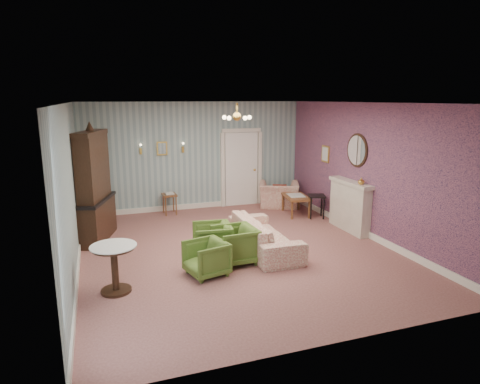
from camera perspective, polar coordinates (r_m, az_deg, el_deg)
name	(u,v)px	position (r m, az deg, el deg)	size (l,w,h in m)	color
floor	(237,250)	(8.49, -0.39, -7.92)	(7.00, 7.00, 0.00)	#976158
ceiling	(237,103)	(7.95, -0.43, 12.05)	(7.00, 7.00, 0.00)	white
wall_back	(196,156)	(11.42, -6.08, 4.87)	(6.00, 6.00, 0.00)	gray
wall_front	(333,233)	(5.01, 12.62, -5.52)	(6.00, 6.00, 0.00)	gray
wall_left	(71,190)	(7.70, -22.08, 0.21)	(7.00, 7.00, 0.00)	gray
wall_right	(368,171)	(9.48, 17.06, 2.78)	(7.00, 7.00, 0.00)	gray
wall_right_floral	(368,171)	(9.47, 16.98, 2.78)	(7.00, 7.00, 0.00)	#C0606E
door	(241,167)	(11.80, 0.18, 3.37)	(1.12, 0.12, 2.16)	white
olive_chair_a	(206,257)	(7.28, -4.61, -8.76)	(0.65, 0.61, 0.67)	#4D6E26
olive_chair_b	(235,243)	(7.77, -0.68, -6.96)	(0.73, 0.69, 0.75)	#4D6E26
olive_chair_c	(212,238)	(8.08, -3.82, -6.33)	(0.70, 0.65, 0.72)	#4D6E26
sofa_chintz	(264,229)	(8.40, 3.33, -5.08)	(2.20, 0.64, 0.86)	#AA4E44
wingback_chair	(279,191)	(11.71, 5.31, 0.20)	(1.07, 0.70, 0.94)	#AA4E44
dresser	(93,183)	(9.32, -19.40, 1.13)	(0.51, 1.48, 2.47)	black
fireplace	(350,206)	(9.89, 14.72, -1.83)	(0.30, 1.40, 1.16)	beige
mantel_vase	(361,181)	(9.42, 16.19, 1.44)	(0.15, 0.15, 0.15)	gold
oval_mirror	(357,150)	(9.72, 15.64, 5.49)	(0.04, 0.76, 0.84)	white
framed_print	(325,154)	(10.88, 11.57, 5.10)	(0.04, 0.34, 0.42)	gold
coffee_table	(296,205)	(11.05, 7.58, -1.74)	(0.56, 1.01, 0.51)	brown
side_table_black	(316,206)	(10.79, 10.36, -1.95)	(0.40, 0.40, 0.60)	black
pedestal_table	(115,269)	(6.91, -16.69, -9.97)	(0.71, 0.71, 0.78)	black
nesting_table	(170,203)	(11.15, -9.57, -1.49)	(0.35, 0.45, 0.58)	brown
gilt_mirror_back	(162,148)	(11.18, -10.57, 5.85)	(0.28, 0.06, 0.36)	gold
sconce_left	(141,149)	(11.10, -13.38, 5.67)	(0.16, 0.12, 0.30)	gold
sconce_right	(183,148)	(11.26, -7.78, 6.00)	(0.16, 0.12, 0.30)	gold
chandelier	(237,118)	(7.95, -0.42, 10.10)	(0.56, 0.56, 0.36)	gold
burgundy_cushion	(279,191)	(11.56, 5.39, 0.09)	(0.38, 0.10, 0.38)	maroon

